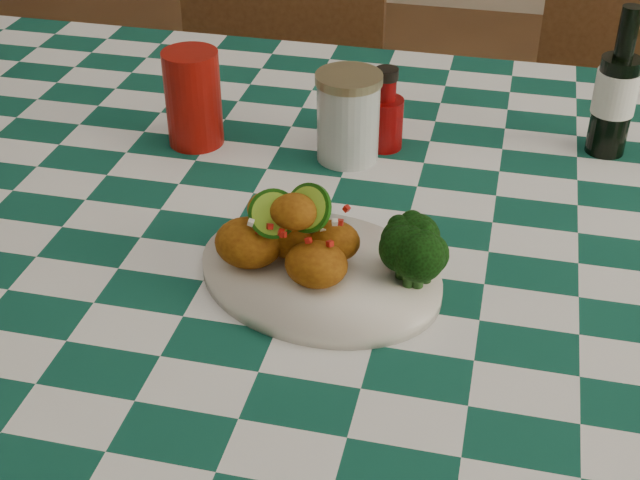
% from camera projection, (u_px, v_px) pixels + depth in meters
% --- Properties ---
extents(dining_table, '(1.66, 1.06, 0.79)m').
position_uv_depth(dining_table, '(329.00, 422.00, 1.36)').
color(dining_table, '#0E4738').
rests_on(dining_table, ground).
extents(plate, '(0.33, 0.29, 0.02)m').
position_uv_depth(plate, '(320.00, 274.00, 0.99)').
color(plate, silver).
rests_on(plate, dining_table).
extents(fried_chicken_pile, '(0.14, 0.10, 0.09)m').
position_uv_depth(fried_chicken_pile, '(297.00, 230.00, 0.97)').
color(fried_chicken_pile, '#97590E').
rests_on(fried_chicken_pile, plate).
extents(broccoli_side, '(0.08, 0.08, 0.06)m').
position_uv_depth(broccoli_side, '(407.00, 249.00, 0.96)').
color(broccoli_side, black).
rests_on(broccoli_side, plate).
extents(red_tumbler, '(0.09, 0.09, 0.14)m').
position_uv_depth(red_tumbler, '(193.00, 98.00, 1.23)').
color(red_tumbler, maroon).
rests_on(red_tumbler, dining_table).
extents(ketchup_bottle, '(0.05, 0.05, 0.12)m').
position_uv_depth(ketchup_bottle, '(385.00, 109.00, 1.23)').
color(ketchup_bottle, '#6A0505').
rests_on(ketchup_bottle, dining_table).
extents(mason_jar, '(0.09, 0.09, 0.12)m').
position_uv_depth(mason_jar, '(348.00, 117.00, 1.20)').
color(mason_jar, '#B2BCBA').
rests_on(mason_jar, dining_table).
extents(beer_bottle, '(0.06, 0.06, 0.21)m').
position_uv_depth(beer_bottle, '(618.00, 82.00, 1.19)').
color(beer_bottle, black).
rests_on(beer_bottle, dining_table).
extents(wooden_chair_left, '(0.47, 0.49, 0.99)m').
position_uv_depth(wooden_chair_left, '(264.00, 139.00, 1.90)').
color(wooden_chair_left, '#472814').
rests_on(wooden_chair_left, ground).
extents(wooden_chair_right, '(0.46, 0.48, 0.89)m').
position_uv_depth(wooden_chair_right, '(609.00, 189.00, 1.83)').
color(wooden_chair_right, '#472814').
rests_on(wooden_chair_right, ground).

